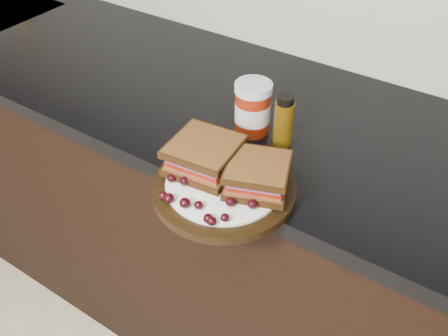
% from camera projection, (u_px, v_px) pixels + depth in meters
% --- Properties ---
extents(base_cabinets, '(3.96, 0.58, 0.86)m').
position_uv_depth(base_cabinets, '(227.00, 230.00, 1.53)').
color(base_cabinets, black).
rests_on(base_cabinets, ground_plane).
extents(countertop, '(3.98, 0.60, 0.04)m').
position_uv_depth(countertop, '(228.00, 106.00, 1.25)').
color(countertop, black).
rests_on(countertop, base_cabinets).
extents(plate, '(0.28, 0.28, 0.02)m').
position_uv_depth(plate, '(224.00, 188.00, 0.97)').
color(plate, black).
rests_on(plate, countertop).
extents(sandwich_left, '(0.14, 0.14, 0.06)m').
position_uv_depth(sandwich_left, '(204.00, 155.00, 0.97)').
color(sandwich_left, brown).
rests_on(sandwich_left, plate).
extents(sandwich_right, '(0.15, 0.15, 0.05)m').
position_uv_depth(sandwich_right, '(257.00, 175.00, 0.93)').
color(sandwich_right, brown).
rests_on(sandwich_right, plate).
extents(grape_0, '(0.02, 0.02, 0.02)m').
position_uv_depth(grape_0, '(171.00, 178.00, 0.95)').
color(grape_0, black).
rests_on(grape_0, plate).
extents(grape_1, '(0.02, 0.02, 0.02)m').
position_uv_depth(grape_1, '(184.00, 181.00, 0.95)').
color(grape_1, black).
rests_on(grape_1, plate).
extents(grape_2, '(0.02, 0.02, 0.02)m').
position_uv_depth(grape_2, '(163.00, 196.00, 0.92)').
color(grape_2, black).
rests_on(grape_2, plate).
extents(grape_3, '(0.02, 0.02, 0.02)m').
position_uv_depth(grape_3, '(169.00, 198.00, 0.91)').
color(grape_3, black).
rests_on(grape_3, plate).
extents(grape_4, '(0.02, 0.02, 0.02)m').
position_uv_depth(grape_4, '(185.00, 203.00, 0.90)').
color(grape_4, black).
rests_on(grape_4, plate).
extents(grape_5, '(0.02, 0.02, 0.02)m').
position_uv_depth(grape_5, '(199.00, 205.00, 0.90)').
color(grape_5, black).
rests_on(grape_5, plate).
extents(grape_6, '(0.02, 0.02, 0.02)m').
position_uv_depth(grape_6, '(208.00, 218.00, 0.87)').
color(grape_6, black).
rests_on(grape_6, plate).
extents(grape_7, '(0.02, 0.02, 0.02)m').
position_uv_depth(grape_7, '(212.00, 221.00, 0.87)').
color(grape_7, black).
rests_on(grape_7, plate).
extents(grape_8, '(0.02, 0.02, 0.01)m').
position_uv_depth(grape_8, '(225.00, 218.00, 0.87)').
color(grape_8, black).
rests_on(grape_8, plate).
extents(grape_9, '(0.02, 0.02, 0.02)m').
position_uv_depth(grape_9, '(231.00, 202.00, 0.90)').
color(grape_9, black).
rests_on(grape_9, plate).
extents(grape_10, '(0.02, 0.02, 0.02)m').
position_uv_depth(grape_10, '(253.00, 204.00, 0.90)').
color(grape_10, black).
rests_on(grape_10, plate).
extents(grape_11, '(0.02, 0.02, 0.02)m').
position_uv_depth(grape_11, '(255.00, 200.00, 0.91)').
color(grape_11, black).
rests_on(grape_11, plate).
extents(grape_12, '(0.02, 0.02, 0.01)m').
position_uv_depth(grape_12, '(259.00, 198.00, 0.91)').
color(grape_12, black).
rests_on(grape_12, plate).
extents(grape_13, '(0.02, 0.02, 0.02)m').
position_uv_depth(grape_13, '(270.00, 184.00, 0.94)').
color(grape_13, black).
rests_on(grape_13, plate).
extents(grape_14, '(0.02, 0.02, 0.02)m').
position_uv_depth(grape_14, '(265.00, 180.00, 0.95)').
color(grape_14, black).
rests_on(grape_14, plate).
extents(grape_15, '(0.02, 0.02, 0.02)m').
position_uv_depth(grape_15, '(222.00, 164.00, 0.99)').
color(grape_15, black).
rests_on(grape_15, plate).
extents(grape_16, '(0.02, 0.02, 0.01)m').
position_uv_depth(grape_16, '(210.00, 158.00, 1.00)').
color(grape_16, black).
rests_on(grape_16, plate).
extents(grape_17, '(0.02, 0.02, 0.02)m').
position_uv_depth(grape_17, '(207.00, 161.00, 0.99)').
color(grape_17, black).
rests_on(grape_17, plate).
extents(grape_18, '(0.02, 0.02, 0.02)m').
position_uv_depth(grape_18, '(187.00, 159.00, 1.00)').
color(grape_18, black).
rests_on(grape_18, plate).
extents(grape_19, '(0.02, 0.02, 0.02)m').
position_uv_depth(grape_19, '(184.00, 162.00, 0.99)').
color(grape_19, black).
rests_on(grape_19, plate).
extents(grape_20, '(0.02, 0.02, 0.02)m').
position_uv_depth(grape_20, '(209.00, 165.00, 0.98)').
color(grape_20, black).
rests_on(grape_20, plate).
extents(grape_21, '(0.01, 0.01, 0.01)m').
position_uv_depth(grape_21, '(206.00, 168.00, 0.98)').
color(grape_21, black).
rests_on(grape_21, plate).
extents(grape_22, '(0.02, 0.02, 0.02)m').
position_uv_depth(grape_22, '(200.00, 167.00, 0.98)').
color(grape_22, black).
rests_on(grape_22, plate).
extents(condiment_jar, '(0.11, 0.11, 0.12)m').
position_uv_depth(condiment_jar, '(253.00, 108.00, 1.09)').
color(condiment_jar, maroon).
rests_on(condiment_jar, countertop).
extents(oil_bottle, '(0.04, 0.04, 0.12)m').
position_uv_depth(oil_bottle, '(284.00, 121.00, 1.06)').
color(oil_bottle, '#4E3507').
rests_on(oil_bottle, countertop).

